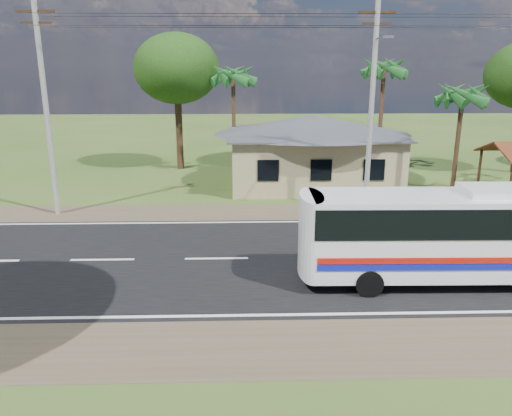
{
  "coord_description": "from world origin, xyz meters",
  "views": [
    {
      "loc": [
        -3.46,
        -18.48,
        7.44
      ],
      "look_at": [
        -2.9,
        1.0,
        1.81
      ],
      "focal_mm": 35.0,
      "sensor_mm": 36.0,
      "label": 1
    }
  ],
  "objects": [
    {
      "name": "ground",
      "position": [
        0.0,
        0.0,
        0.0
      ],
      "size": [
        120.0,
        120.0,
        0.0
      ],
      "primitive_type": "plane",
      "color": "#2F4C1B",
      "rests_on": "ground"
    },
    {
      "name": "road",
      "position": [
        0.0,
        0.0,
        0.01
      ],
      "size": [
        120.0,
        16.0,
        0.03
      ],
      "color": "black",
      "rests_on": "ground"
    },
    {
      "name": "house",
      "position": [
        1.0,
        13.0,
        2.64
      ],
      "size": [
        12.4,
        10.0,
        5.0
      ],
      "color": "tan",
      "rests_on": "ground"
    },
    {
      "name": "utility_poles",
      "position": [
        2.67,
        6.49,
        5.77
      ],
      "size": [
        32.8,
        2.22,
        11.0
      ],
      "color": "#9E9E99",
      "rests_on": "ground"
    },
    {
      "name": "palm_near",
      "position": [
        9.5,
        11.0,
        5.71
      ],
      "size": [
        2.8,
        2.8,
        6.7
      ],
      "color": "#47301E",
      "rests_on": "ground"
    },
    {
      "name": "palm_mid",
      "position": [
        6.0,
        15.5,
        7.16
      ],
      "size": [
        2.8,
        2.8,
        8.2
      ],
      "color": "#47301E",
      "rests_on": "ground"
    },
    {
      "name": "palm_far",
      "position": [
        -4.0,
        16.0,
        6.68
      ],
      "size": [
        2.8,
        2.8,
        7.7
      ],
      "color": "#47301E",
      "rests_on": "ground"
    },
    {
      "name": "tree_behind_house",
      "position": [
        -8.0,
        18.0,
        7.12
      ],
      "size": [
        6.0,
        6.0,
        9.61
      ],
      "color": "#47301E",
      "rests_on": "ground"
    },
    {
      "name": "coach_bus",
      "position": [
        4.46,
        -2.43,
        1.99
      ],
      "size": [
        11.26,
        2.6,
        3.48
      ],
      "rotation": [
        0.0,
        0.0,
        -0.02
      ],
      "color": "white",
      "rests_on": "ground"
    },
    {
      "name": "motorcycle",
      "position": [
        10.0,
        5.65,
        0.42
      ],
      "size": [
        1.62,
        0.62,
        0.84
      ],
      "primitive_type": "imported",
      "rotation": [
        0.0,
        0.0,
        1.53
      ],
      "color": "black",
      "rests_on": "ground"
    }
  ]
}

